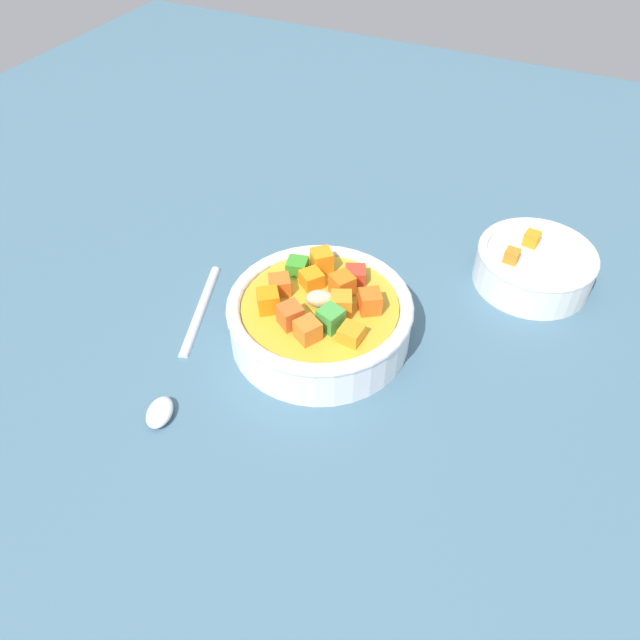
% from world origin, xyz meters
% --- Properties ---
extents(ground_plane, '(1.40, 1.40, 0.02)m').
position_xyz_m(ground_plane, '(0.00, 0.00, -0.01)').
color(ground_plane, '#42667A').
extents(soup_bowl_main, '(0.16, 0.16, 0.06)m').
position_xyz_m(soup_bowl_main, '(-0.00, -0.00, 0.03)').
color(soup_bowl_main, white).
rests_on(soup_bowl_main, ground_plane).
extents(spoon, '(0.19, 0.08, 0.01)m').
position_xyz_m(spoon, '(0.06, -0.10, 0.00)').
color(spoon, silver).
rests_on(spoon, ground_plane).
extents(side_bowl_small, '(0.11, 0.11, 0.05)m').
position_xyz_m(side_bowl_small, '(-0.16, 0.15, 0.02)').
color(side_bowl_small, white).
rests_on(side_bowl_small, ground_plane).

